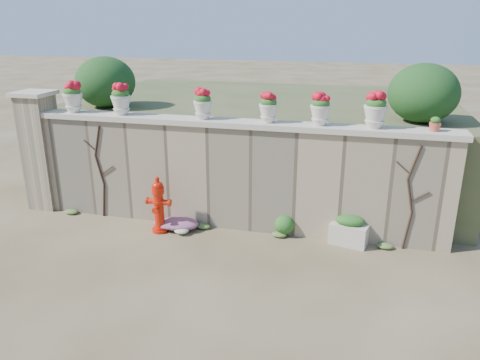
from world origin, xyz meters
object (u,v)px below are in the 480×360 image
(planter_box, at_px, (349,231))
(urn_pot_0, at_px, (73,97))
(fire_hydrant, at_px, (159,205))
(terracotta_pot, at_px, (435,125))

(planter_box, height_order, urn_pot_0, urn_pot_0)
(fire_hydrant, relative_size, urn_pot_0, 1.81)
(planter_box, distance_m, terracotta_pot, 2.32)
(urn_pot_0, bearing_deg, fire_hydrant, -17.27)
(planter_box, xyz_separation_m, urn_pot_0, (-5.52, 0.25, 2.14))
(fire_hydrant, distance_m, urn_pot_0, 2.79)
(fire_hydrant, bearing_deg, urn_pot_0, 162.69)
(fire_hydrant, distance_m, planter_box, 3.56)
(urn_pot_0, bearing_deg, terracotta_pot, 0.00)
(urn_pot_0, height_order, terracotta_pot, urn_pot_0)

